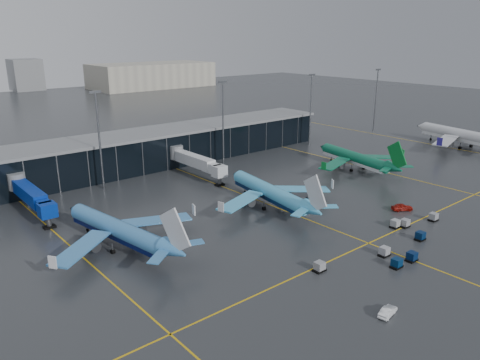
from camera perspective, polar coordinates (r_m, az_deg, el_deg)
ground at (r=96.62m, az=4.62°, el=-6.41°), size 600.00×600.00×0.00m
terminal_pier at (r=143.34m, az=-12.96°, el=3.41°), size 142.00×17.00×10.70m
jet_bridges at (r=114.35m, az=-24.12°, el=-1.67°), size 94.00×27.50×7.20m
flood_masts at (r=133.64m, az=-8.90°, el=6.34°), size 203.00×0.50×25.50m
distant_hangars at (r=352.44m, az=-21.65°, el=11.26°), size 260.00×71.00×22.00m
taxi_lines at (r=110.11m, az=4.48°, el=-3.36°), size 220.00×120.00×0.02m
airliner_arkefly at (r=91.20m, az=-14.84°, el=-4.59°), size 37.82×41.55×11.33m
airliner_klm_near at (r=109.29m, az=3.55°, el=-0.37°), size 37.62×41.33×11.27m
airliner_aer_lingus at (r=143.76m, az=13.82°, el=3.45°), size 38.45×41.88×11.12m
airliner_ba at (r=185.34m, az=25.51°, el=5.71°), size 47.12×51.33×13.64m
baggage_carts at (r=95.78m, az=18.65°, el=-7.05°), size 38.72×11.95×1.70m
mobile_airstair at (r=109.83m, az=8.42°, el=-3.13°), size 2.99×3.68×3.45m
service_van_red at (r=113.97m, az=19.15°, el=-3.14°), size 5.14×4.17×1.65m
service_van_white at (r=73.15m, az=17.56°, el=-15.02°), size 4.15×2.08×1.31m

